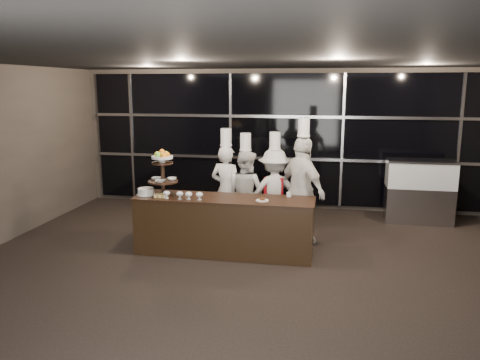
% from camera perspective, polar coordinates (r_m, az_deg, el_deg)
% --- Properties ---
extents(room, '(10.00, 10.00, 10.00)m').
position_cam_1_polar(room, '(5.30, 0.70, -1.11)').
color(room, black).
rests_on(room, ground).
extents(window_wall, '(8.60, 0.10, 2.80)m').
position_cam_1_polar(window_wall, '(10.13, 5.55, 4.91)').
color(window_wall, black).
rests_on(window_wall, ground).
extents(buffet_counter, '(2.84, 0.74, 0.92)m').
position_cam_1_polar(buffet_counter, '(7.48, -1.94, -5.54)').
color(buffet_counter, black).
rests_on(buffet_counter, ground).
extents(display_stand, '(0.48, 0.48, 0.74)m').
position_cam_1_polar(display_stand, '(7.55, -9.42, 1.30)').
color(display_stand, black).
rests_on(display_stand, buffet_counter).
extents(compotes, '(0.64, 0.11, 0.12)m').
position_cam_1_polar(compotes, '(7.28, -6.90, -1.71)').
color(compotes, silver).
rests_on(compotes, buffet_counter).
extents(layer_cake, '(0.30, 0.30, 0.11)m').
position_cam_1_polar(layer_cake, '(7.68, -11.40, -1.40)').
color(layer_cake, white).
rests_on(layer_cake, buffet_counter).
extents(pastry_squares, '(0.20, 0.13, 0.05)m').
position_cam_1_polar(pastry_squares, '(7.47, -9.60, -1.89)').
color(pastry_squares, '#F7D278').
rests_on(pastry_squares, buffet_counter).
extents(small_plate, '(0.20, 0.20, 0.05)m').
position_cam_1_polar(small_plate, '(7.15, 2.74, -2.44)').
color(small_plate, white).
rests_on(small_plate, buffet_counter).
extents(chef_cup, '(0.08, 0.08, 0.07)m').
position_cam_1_polar(chef_cup, '(7.45, 6.00, -1.77)').
color(chef_cup, white).
rests_on(chef_cup, buffet_counter).
extents(display_case, '(1.28, 0.56, 1.24)m').
position_cam_1_polar(display_case, '(9.76, 21.04, -0.92)').
color(display_case, '#A5A5AA').
rests_on(display_case, ground).
extents(chef_a, '(0.67, 0.52, 1.92)m').
position_cam_1_polar(chef_a, '(8.35, -1.67, -1.08)').
color(chef_a, silver).
rests_on(chef_a, ground).
extents(chef_b, '(0.94, 0.87, 1.84)m').
position_cam_1_polar(chef_b, '(8.32, 0.67, -1.49)').
color(chef_b, silver).
rests_on(chef_b, ground).
extents(chef_c, '(1.12, 0.81, 1.86)m').
position_cam_1_polar(chef_c, '(8.35, 4.19, -1.43)').
color(chef_c, silver).
rests_on(chef_c, ground).
extents(chef_d, '(1.05, 1.10, 2.14)m').
position_cam_1_polar(chef_d, '(7.89, 7.58, -1.21)').
color(chef_d, white).
rests_on(chef_d, ground).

